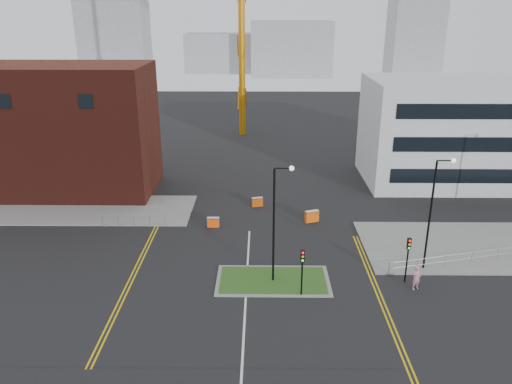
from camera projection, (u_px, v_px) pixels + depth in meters
ground at (243, 348)px, 30.45m from camera, size 200.00×200.00×0.00m
pavement_left at (56, 209)px, 51.27m from camera, size 28.00×8.00×0.12m
pavement_right at (501, 246)px, 43.34m from camera, size 24.00×10.00×0.12m
island_kerb at (273, 281)px, 37.92m from camera, size 8.60×4.60×0.08m
grass_island at (273, 280)px, 37.92m from camera, size 8.00×4.00×0.12m
brick_building at (42, 131)px, 54.57m from camera, size 24.20×10.07×14.24m
office_block at (475, 131)px, 58.10m from camera, size 25.00×12.20×12.00m
streetlamp_island at (277, 216)px, 36.06m from camera, size 1.46×0.36×9.18m
streetlamp_right_near at (434, 206)px, 37.81m from camera, size 1.46×0.36×9.18m
traffic_light_island at (302, 264)px, 35.13m from camera, size 0.28×0.33×3.65m
traffic_light_right at (408, 252)px, 36.93m from camera, size 0.28×0.33×3.65m
railing_left at (134, 219)px, 47.19m from camera, size 6.05×0.05×1.10m
railing_right at (498, 252)px, 40.76m from camera, size 19.05×5.05×1.10m
centre_line at (244, 328)px, 32.33m from camera, size 0.15×30.00×0.01m
yellow_left_a at (135, 267)px, 39.92m from camera, size 0.12×24.00×0.01m
yellow_left_b at (139, 267)px, 39.92m from camera, size 0.12×24.00×0.01m
yellow_right_a at (377, 296)px, 35.98m from camera, size 0.12×20.00×0.01m
yellow_right_b at (381, 296)px, 35.98m from camera, size 0.12×20.00×0.01m
skyline_a at (115, 40)px, 139.59m from camera, size 18.00×12.00×22.00m
skyline_b at (291, 49)px, 149.51m from camera, size 24.00×12.00×16.00m
skyline_c at (415, 29)px, 142.39m from camera, size 14.00×12.00×28.00m
skyline_d at (233, 53)px, 159.76m from camera, size 30.00×12.00×12.00m
pedestrian at (417, 278)px, 36.55m from camera, size 0.81×0.68×1.88m
barrier_left at (213, 222)px, 47.14m from camera, size 1.14×0.38×0.96m
barrier_mid at (257, 202)px, 52.06m from camera, size 1.21×0.65×0.97m
barrier_right at (312, 216)px, 48.27m from camera, size 1.42×0.88×1.13m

